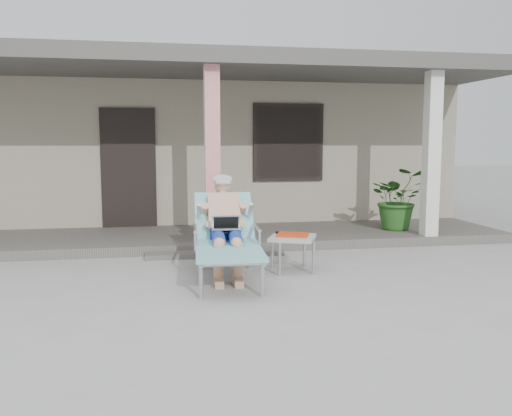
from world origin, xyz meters
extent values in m
plane|color=#9E9E99|center=(0.00, 0.00, 0.00)|extent=(60.00, 60.00, 0.00)
cube|color=#9F947E|center=(0.00, 6.50, 1.50)|extent=(10.00, 5.00, 3.00)
cube|color=#474442|center=(0.00, 6.50, 3.15)|extent=(10.40, 5.40, 0.30)
cube|color=black|center=(-1.30, 3.97, 1.20)|extent=(0.95, 0.06, 2.10)
cube|color=black|center=(1.60, 3.97, 1.65)|extent=(1.20, 0.06, 1.30)
cube|color=black|center=(1.60, 3.96, 1.65)|extent=(1.32, 0.05, 1.42)
cube|color=#605B56|center=(0.00, 3.00, 0.07)|extent=(10.00, 2.00, 0.15)
cube|color=red|center=(0.00, 2.15, 1.45)|extent=(0.22, 0.22, 2.61)
cube|color=silver|center=(3.50, 2.15, 1.45)|extent=(0.22, 0.22, 2.61)
cube|color=#474442|center=(0.00, 3.00, 2.88)|extent=(10.00, 2.30, 0.24)
cube|color=#605B56|center=(0.00, 1.85, 0.04)|extent=(2.00, 0.30, 0.07)
cylinder|color=#B7B7BC|center=(-0.38, -0.28, 0.19)|extent=(0.04, 0.04, 0.39)
cylinder|color=#B7B7BC|center=(0.28, -0.32, 0.19)|extent=(0.04, 0.04, 0.39)
cylinder|color=#B7B7BC|center=(-0.29, 1.06, 0.19)|extent=(0.04, 0.04, 0.39)
cylinder|color=#B7B7BC|center=(0.36, 1.02, 0.19)|extent=(0.04, 0.04, 0.39)
cube|color=#B7B7BC|center=(-0.02, 0.19, 0.40)|extent=(0.73, 1.31, 0.03)
cube|color=#80C3C6|center=(-0.02, 0.19, 0.43)|extent=(0.84, 1.36, 0.04)
cube|color=#B7B7BC|center=(0.04, 1.12, 0.65)|extent=(0.69, 0.65, 0.51)
cube|color=#80C3C6|center=(0.04, 1.12, 0.68)|extent=(0.80, 0.73, 0.58)
cylinder|color=#B4B3B6|center=(0.06, 1.41, 1.14)|extent=(0.27, 0.27, 0.14)
cube|color=silver|center=(0.01, 0.64, 0.61)|extent=(0.36, 0.27, 0.24)
cube|color=#ABABA6|center=(0.88, 0.76, 0.44)|extent=(0.72, 0.72, 0.04)
cylinder|color=#B7B7BC|center=(0.66, 0.54, 0.21)|extent=(0.04, 0.04, 0.41)
cylinder|color=#B7B7BC|center=(1.10, 0.54, 0.21)|extent=(0.04, 0.04, 0.41)
cylinder|color=#B7B7BC|center=(0.66, 0.98, 0.21)|extent=(0.04, 0.04, 0.41)
cylinder|color=#B7B7BC|center=(1.10, 0.98, 0.21)|extent=(0.04, 0.04, 0.41)
cube|color=red|center=(0.88, 0.76, 0.47)|extent=(0.46, 0.41, 0.03)
cube|color=black|center=(0.88, 0.91, 0.47)|extent=(0.36, 0.17, 0.04)
imported|color=#26591E|center=(3.29, 2.84, 0.68)|extent=(1.11, 1.01, 1.07)
camera|label=1|loc=(-0.81, -5.86, 1.64)|focal=38.00mm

